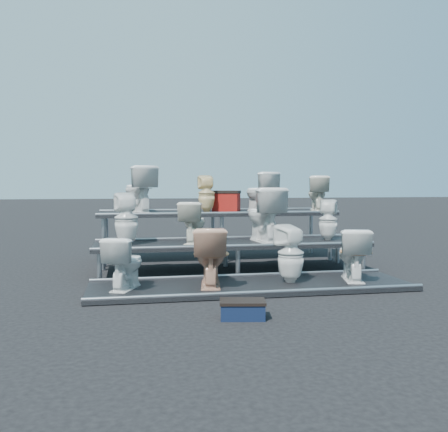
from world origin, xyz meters
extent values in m
plane|color=black|center=(0.00, 0.00, 0.00)|extent=(80.00, 80.00, 0.00)
cube|color=black|center=(0.00, -1.30, 0.03)|extent=(4.20, 1.20, 0.06)
cube|color=black|center=(0.00, 0.00, 0.23)|extent=(4.20, 1.20, 0.46)
cube|color=black|center=(0.00, 1.30, 0.43)|extent=(4.20, 1.20, 0.86)
imported|color=white|center=(-1.62, -1.30, 0.39)|extent=(0.59, 0.74, 0.66)
imported|color=tan|center=(-0.55, -1.30, 0.44)|extent=(0.54, 0.80, 0.76)
imported|color=white|center=(0.54, -1.30, 0.44)|extent=(0.45, 0.45, 0.77)
imported|color=white|center=(1.42, -1.30, 0.42)|extent=(0.56, 0.78, 0.71)
imported|color=white|center=(-1.60, 0.00, 0.85)|extent=(0.40, 0.41, 0.78)
imported|color=beige|center=(-0.60, 0.00, 0.78)|extent=(0.55, 0.71, 0.64)
imported|color=white|center=(0.53, 0.00, 0.89)|extent=(0.56, 0.88, 0.85)
imported|color=white|center=(1.60, 0.00, 0.79)|extent=(0.40, 0.40, 0.66)
imported|color=white|center=(-1.39, 1.30, 1.27)|extent=(0.68, 0.90, 0.82)
imported|color=beige|center=(-0.19, 1.30, 1.19)|extent=(0.31, 0.32, 0.67)
imported|color=white|center=(0.81, 1.30, 1.22)|extent=(0.62, 0.80, 0.72)
imported|color=beige|center=(1.91, 1.30, 1.19)|extent=(0.50, 0.71, 0.66)
cube|color=maroon|center=(0.21, 1.48, 1.03)|extent=(0.57, 0.52, 0.34)
cube|color=black|center=(-0.44, -2.71, 0.08)|extent=(0.48, 0.34, 0.16)
camera|label=1|loc=(-1.56, -7.58, 1.37)|focal=40.00mm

